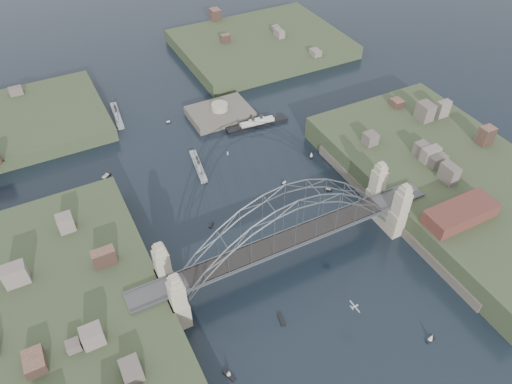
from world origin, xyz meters
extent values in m
plane|color=black|center=(0.00, 0.00, 0.00)|extent=(500.00, 500.00, 0.00)
cube|color=#444446|center=(0.00, 0.00, 8.00)|extent=(84.00, 6.00, 0.70)
cube|color=#52585D|center=(0.00, -3.00, 8.55)|extent=(84.00, 0.25, 0.50)
cube|color=#52585D|center=(0.00, 3.00, 8.55)|extent=(84.00, 0.25, 0.50)
cube|color=black|center=(0.00, 0.00, 8.55)|extent=(55.20, 5.20, 0.35)
cube|color=tan|center=(-31.50, -5.00, 8.85)|extent=(3.40, 3.40, 17.70)
cube|color=tan|center=(-31.50, 5.00, 8.85)|extent=(3.40, 3.40, 17.70)
cube|color=tan|center=(31.50, -5.00, 8.85)|extent=(3.40, 3.40, 17.70)
cube|color=tan|center=(31.50, 5.00, 8.85)|extent=(3.40, 3.40, 17.70)
cube|color=tan|center=(-31.50, 0.00, 4.00)|extent=(4.08, 13.80, 8.00)
cube|color=tan|center=(31.50, 0.00, 4.00)|extent=(4.08, 13.80, 8.00)
cube|color=#313D24|center=(-58.00, 0.00, 2.00)|extent=(50.00, 90.00, 12.00)
cube|color=#4F4A3F|center=(-35.50, 0.00, 1.00)|extent=(6.00, 70.00, 4.00)
cube|color=#313D24|center=(58.00, 0.00, 2.00)|extent=(50.00, 90.00, 12.00)
cube|color=#4F4A3F|center=(35.50, 0.00, 1.00)|extent=(6.00, 70.00, 4.00)
cube|color=#313D24|center=(-55.00, 95.00, 0.50)|extent=(60.00, 45.00, 9.00)
cube|color=#313D24|center=(50.00, 110.00, 0.75)|extent=(70.00, 55.00, 9.50)
cube|color=#4F4A3F|center=(12.00, 70.00, -0.50)|extent=(22.00, 16.00, 7.00)
cylinder|color=tan|center=(12.00, 70.00, 4.20)|extent=(6.00, 6.00, 2.40)
cube|color=#592D26|center=(44.00, -14.00, 10.00)|extent=(20.00, 8.00, 4.00)
cube|color=#444446|center=(39.00, -28.00, 0.70)|extent=(4.00, 22.00, 1.40)
cube|color=gray|center=(-6.24, 46.55, 0.36)|extent=(4.57, 16.42, 1.45)
cube|color=gray|center=(-6.24, 46.55, 1.45)|extent=(2.95, 9.10, 1.09)
cube|color=gray|center=(-6.24, 46.55, 2.26)|extent=(1.79, 4.20, 0.72)
cylinder|color=black|center=(-6.41, 45.42, 2.89)|extent=(0.78, 0.78, 1.45)
cylinder|color=black|center=(-6.07, 47.68, 2.89)|extent=(0.78, 0.78, 1.45)
cylinder|color=#52585D|center=(-6.96, 41.72, 2.71)|extent=(0.14, 0.14, 3.62)
cylinder|color=#52585D|center=(-5.51, 51.38, 2.71)|extent=(0.14, 0.14, 3.62)
cube|color=gray|center=(-21.64, 87.06, 0.42)|extent=(4.11, 17.14, 1.70)
cube|color=gray|center=(-21.64, 87.06, 1.70)|extent=(2.72, 9.48, 1.27)
cube|color=gray|center=(-21.64, 87.06, 2.65)|extent=(1.72, 4.36, 0.85)
cylinder|color=black|center=(-21.77, 85.88, 3.40)|extent=(0.84, 0.84, 1.70)
cylinder|color=black|center=(-21.52, 88.24, 3.40)|extent=(0.84, 0.84, 1.70)
cylinder|color=#52585D|center=(-22.18, 81.99, 3.19)|extent=(0.17, 0.17, 4.25)
cylinder|color=#52585D|center=(-21.11, 92.13, 3.19)|extent=(0.17, 0.17, 4.25)
cube|color=black|center=(21.34, 58.41, 0.42)|extent=(23.02, 4.68, 1.66)
cube|color=silver|center=(21.34, 58.41, 1.66)|extent=(12.71, 3.20, 1.25)
cube|color=silver|center=(21.34, 58.41, 2.60)|extent=(5.82, 2.10, 0.83)
cylinder|color=black|center=(19.75, 58.52, 3.33)|extent=(1.12, 1.12, 1.66)
cylinder|color=black|center=(22.94, 58.30, 3.33)|extent=(1.12, 1.12, 1.66)
cylinder|color=#52585D|center=(14.50, 58.88, 3.12)|extent=(0.17, 0.17, 4.16)
cylinder|color=#52585D|center=(28.18, 57.94, 3.12)|extent=(0.17, 0.17, 4.16)
cube|color=silver|center=(4.11, -23.13, 6.41)|extent=(1.82, 0.37, 0.32)
cube|color=silver|center=(4.11, -23.13, 6.46)|extent=(0.38, 3.64, 0.07)
cube|color=silver|center=(3.21, -23.15, 6.58)|extent=(0.20, 1.14, 0.40)
cube|color=silver|center=(-12.74, 21.06, 0.15)|extent=(2.07, 2.16, 0.45)
cube|color=silver|center=(14.51, 26.93, 0.15)|extent=(2.16, 1.39, 0.45)
cube|color=silver|center=(14.51, 26.93, 0.55)|extent=(1.36, 0.99, 0.40)
cylinder|color=black|center=(14.51, 26.93, 1.00)|extent=(0.16, 0.16, 0.70)
cube|color=silver|center=(-10.26, -15.05, 0.15)|extent=(1.76, 3.48, 0.45)
cube|color=silver|center=(29.07, 34.42, 0.15)|extent=(1.86, 2.09, 0.45)
cylinder|color=#52585D|center=(29.07, 34.42, 1.20)|extent=(0.08, 0.08, 2.20)
cone|color=silver|center=(29.07, 34.42, 1.20)|extent=(1.55, 1.59, 1.92)
cube|color=silver|center=(-34.08, 55.43, 0.15)|extent=(3.93, 3.56, 0.45)
cube|color=silver|center=(-34.08, 55.43, 0.55)|extent=(2.57, 2.39, 0.40)
cylinder|color=black|center=(-34.08, 55.43, 1.00)|extent=(0.16, 0.16, 0.70)
cube|color=silver|center=(5.18, 48.66, 0.15)|extent=(1.04, 1.58, 0.45)
cube|color=silver|center=(5.18, 48.66, 0.55)|extent=(0.74, 1.00, 0.40)
cylinder|color=black|center=(5.18, 48.66, 1.00)|extent=(0.16, 0.16, 0.70)
cube|color=silver|center=(17.51, -35.29, 0.15)|extent=(2.48, 1.05, 0.45)
cylinder|color=#52585D|center=(17.51, -35.29, 1.20)|extent=(0.08, 0.08, 2.20)
cone|color=silver|center=(17.51, -35.29, 1.20)|extent=(1.34, 1.13, 1.92)
cube|color=silver|center=(-6.27, 74.90, 0.15)|extent=(1.99, 0.87, 0.45)
cube|color=silver|center=(-6.27, 74.90, 0.55)|extent=(1.21, 0.68, 0.40)
cylinder|color=black|center=(-6.27, 74.90, 1.00)|extent=(0.16, 0.16, 0.70)
cube|color=silver|center=(25.06, 18.11, 0.15)|extent=(2.34, 1.99, 0.45)
cube|color=silver|center=(25.06, 18.11, 0.55)|extent=(1.51, 1.35, 0.40)
cylinder|color=black|center=(25.06, 18.11, 1.00)|extent=(0.16, 0.16, 0.70)
cube|color=silver|center=(-27.16, -21.84, 0.15)|extent=(2.08, 3.37, 0.45)
cylinder|color=#52585D|center=(-27.16, -21.84, 1.20)|extent=(0.08, 0.08, 2.20)
cone|color=silver|center=(-27.16, -21.84, 1.20)|extent=(1.36, 1.51, 1.92)
camera|label=1|loc=(-45.09, -69.29, 100.73)|focal=34.14mm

